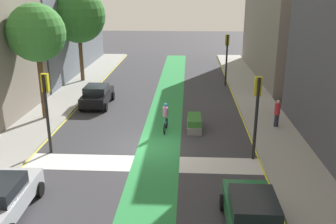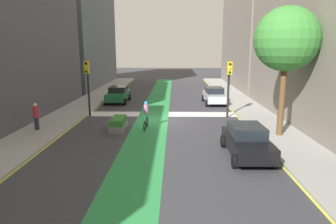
# 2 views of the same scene
# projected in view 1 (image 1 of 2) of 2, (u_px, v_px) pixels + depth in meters

# --- Properties ---
(ground_plane) EXTENTS (120.00, 120.00, 0.00)m
(ground_plane) POSITION_uv_depth(u_px,v_px,m) (147.00, 148.00, 20.70)
(ground_plane) COLOR #38383D
(bike_lane_paint) EXTENTS (2.40, 60.00, 0.01)m
(bike_lane_paint) POSITION_uv_depth(u_px,v_px,m) (159.00, 148.00, 20.67)
(bike_lane_paint) COLOR #2D8C47
(bike_lane_paint) RESTS_ON ground_plane
(crosswalk_band) EXTENTS (12.00, 1.80, 0.01)m
(crosswalk_band) POSITION_uv_depth(u_px,v_px,m) (143.00, 163.00, 18.81)
(crosswalk_band) COLOR silver
(crosswalk_band) RESTS_ON ground_plane
(sidewalk_left) EXTENTS (3.00, 60.00, 0.15)m
(sidewalk_left) POSITION_uv_depth(u_px,v_px,m) (16.00, 143.00, 21.07)
(sidewalk_left) COLOR #9E9E99
(sidewalk_left) RESTS_ON ground_plane
(curb_stripe_left) EXTENTS (0.16, 60.00, 0.01)m
(curb_stripe_left) POSITION_uv_depth(u_px,v_px,m) (42.00, 145.00, 21.01)
(curb_stripe_left) COLOR yellow
(curb_stripe_left) RESTS_ON ground_plane
(sidewalk_right) EXTENTS (3.00, 60.00, 0.15)m
(sidewalk_right) POSITION_uv_depth(u_px,v_px,m) (283.00, 149.00, 20.29)
(sidewalk_right) COLOR #9E9E99
(sidewalk_right) RESTS_ON ground_plane
(curb_stripe_right) EXTENTS (0.16, 60.00, 0.01)m
(curb_stripe_right) POSITION_uv_depth(u_px,v_px,m) (256.00, 150.00, 20.39)
(curb_stripe_right) COLOR yellow
(curb_stripe_right) RESTS_ON ground_plane
(traffic_signal_near_right) EXTENTS (0.35, 0.52, 4.33)m
(traffic_signal_near_right) POSITION_uv_depth(u_px,v_px,m) (257.00, 102.00, 18.51)
(traffic_signal_near_right) COLOR black
(traffic_signal_near_right) RESTS_ON ground_plane
(traffic_signal_near_left) EXTENTS (0.35, 0.52, 4.31)m
(traffic_signal_near_left) POSITION_uv_depth(u_px,v_px,m) (46.00, 98.00, 19.26)
(traffic_signal_near_left) COLOR black
(traffic_signal_near_left) RESTS_ON ground_plane
(traffic_signal_far_right) EXTENTS (0.35, 0.52, 4.57)m
(traffic_signal_far_right) POSITION_uv_depth(u_px,v_px,m) (227.00, 50.00, 33.16)
(traffic_signal_far_right) COLOR black
(traffic_signal_far_right) RESTS_ON ground_plane
(car_green_right_near) EXTENTS (2.05, 4.21, 1.57)m
(car_green_right_near) POSITION_uv_depth(u_px,v_px,m) (252.00, 215.00, 13.17)
(car_green_right_near) COLOR #196033
(car_green_right_near) RESTS_ON ground_plane
(car_black_left_far) EXTENTS (2.08, 4.23, 1.57)m
(car_black_left_far) POSITION_uv_depth(u_px,v_px,m) (97.00, 95.00, 27.95)
(car_black_left_far) COLOR black
(car_black_left_far) RESTS_ON ground_plane
(car_silver_left_near) EXTENTS (2.13, 4.25, 1.57)m
(car_silver_left_near) POSITION_uv_depth(u_px,v_px,m) (1.00, 198.00, 14.20)
(car_silver_left_near) COLOR #B2B7BF
(car_silver_left_near) RESTS_ON ground_plane
(cyclist_in_lane) EXTENTS (0.32, 1.73, 1.86)m
(cyclist_in_lane) POSITION_uv_depth(u_px,v_px,m) (165.00, 117.00, 22.71)
(cyclist_in_lane) COLOR black
(cyclist_in_lane) RESTS_ON ground_plane
(pedestrian_sidewalk_right_a) EXTENTS (0.34, 0.34, 1.73)m
(pedestrian_sidewalk_right_a) POSITION_uv_depth(u_px,v_px,m) (277.00, 113.00, 23.22)
(pedestrian_sidewalk_right_a) COLOR #262638
(pedestrian_sidewalk_right_a) RESTS_ON sidewalk_right
(street_tree_near) EXTENTS (3.67, 3.67, 7.49)m
(street_tree_near) POSITION_uv_depth(u_px,v_px,m) (36.00, 33.00, 23.34)
(street_tree_near) COLOR brown
(street_tree_near) RESTS_ON sidewalk_left
(street_tree_far) EXTENTS (4.91, 4.91, 8.45)m
(street_tree_far) POSITION_uv_depth(u_px,v_px,m) (78.00, 16.00, 33.39)
(street_tree_far) COLOR brown
(street_tree_far) RESTS_ON sidewalk_left
(median_planter) EXTENTS (0.92, 2.18, 0.85)m
(median_planter) POSITION_uv_depth(u_px,v_px,m) (194.00, 123.00, 23.26)
(median_planter) COLOR slate
(median_planter) RESTS_ON ground_plane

